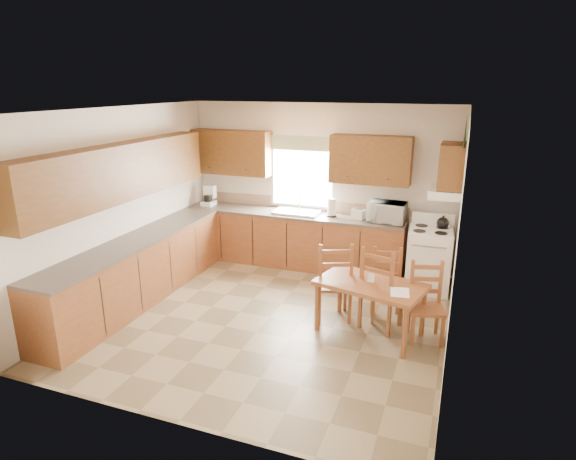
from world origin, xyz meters
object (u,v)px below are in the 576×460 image
(chair_near_left, at_px, (333,280))
(microwave, at_px, (387,212))
(chair_far_right, at_px, (427,304))
(chair_near_right, at_px, (382,287))
(chair_far_left, at_px, (387,286))
(dining_table, at_px, (370,308))
(stove, at_px, (428,260))

(chair_near_left, bearing_deg, microwave, -126.32)
(microwave, relative_size, chair_near_left, 0.49)
(microwave, relative_size, chair_far_right, 0.55)
(chair_near_left, relative_size, chair_far_right, 1.12)
(chair_near_right, relative_size, chair_far_left, 1.15)
(dining_table, xyz_separation_m, chair_far_left, (0.13, 0.45, 0.13))
(stove, xyz_separation_m, chair_near_right, (-0.45, -1.41, 0.08))
(dining_table, distance_m, chair_far_left, 0.49)
(chair_near_right, height_order, chair_far_right, chair_near_right)
(chair_near_left, bearing_deg, dining_table, 132.18)
(chair_far_left, height_order, chair_far_right, chair_far_right)
(chair_far_left, relative_size, chair_far_right, 0.98)
(stove, height_order, chair_far_left, chair_far_left)
(microwave, distance_m, chair_far_right, 2.10)
(stove, xyz_separation_m, chair_far_right, (0.11, -1.57, 0.02))
(stove, distance_m, chair_far_left, 1.26)
(chair_near_right, xyz_separation_m, chair_far_left, (0.03, 0.23, -0.07))
(chair_near_left, relative_size, chair_near_right, 0.99)
(dining_table, height_order, chair_far_left, chair_far_left)
(chair_far_left, distance_m, chair_far_right, 0.66)
(stove, distance_m, chair_near_left, 1.77)
(stove, bearing_deg, chair_near_left, -132.16)
(microwave, relative_size, chair_near_right, 0.48)
(chair_far_right, bearing_deg, chair_near_right, 149.36)
(dining_table, bearing_deg, stove, 84.92)
(chair_near_left, height_order, chair_far_left, chair_near_left)
(stove, bearing_deg, chair_far_left, -113.58)
(stove, xyz_separation_m, microwave, (-0.70, 0.27, 0.61))
(chair_near_right, relative_size, chair_far_right, 1.13)
(dining_table, xyz_separation_m, chair_near_right, (0.11, 0.22, 0.20))
(stove, distance_m, microwave, 0.97)
(dining_table, bearing_deg, chair_far_right, 19.04)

